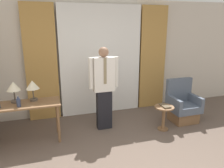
{
  "coord_description": "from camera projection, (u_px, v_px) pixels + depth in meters",
  "views": [
    {
      "loc": [
        -1.29,
        -2.07,
        2.14
      ],
      "look_at": [
        -0.05,
        1.89,
        1.0
      ],
      "focal_mm": 35.0,
      "sensor_mm": 36.0,
      "label": 1
    }
  ],
  "objects": [
    {
      "name": "wall_back",
      "position": [
        100.0,
        58.0,
        5.28
      ],
      "size": [
        10.0,
        0.06,
        2.7
      ],
      "color": "beige",
      "rests_on": "ground_plane"
    },
    {
      "name": "curtain_sheer_center",
      "position": [
        101.0,
        61.0,
        5.18
      ],
      "size": [
        1.95,
        0.06,
        2.58
      ],
      "color": "white",
      "rests_on": "ground_plane"
    },
    {
      "name": "curtain_drape_left",
      "position": [
        41.0,
        64.0,
        4.79
      ],
      "size": [
        0.69,
        0.06,
        2.58
      ],
      "color": "#B28442",
      "rests_on": "ground_plane"
    },
    {
      "name": "curtain_drape_right",
      "position": [
        153.0,
        58.0,
        5.57
      ],
      "size": [
        0.69,
        0.06,
        2.58
      ],
      "color": "#B28442",
      "rests_on": "ground_plane"
    },
    {
      "name": "desk",
      "position": [
        25.0,
        110.0,
        3.96
      ],
      "size": [
        1.25,
        0.53,
        0.75
      ],
      "color": "brown",
      "rests_on": "ground_plane"
    },
    {
      "name": "table_lamp_left",
      "position": [
        14.0,
        87.0,
        3.92
      ],
      "size": [
        0.24,
        0.24,
        0.39
      ],
      "color": "#4C4238",
      "rests_on": "desk"
    },
    {
      "name": "table_lamp_right",
      "position": [
        32.0,
        86.0,
        4.01
      ],
      "size": [
        0.24,
        0.24,
        0.39
      ],
      "color": "#4C4238",
      "rests_on": "desk"
    },
    {
      "name": "bottle_by_lamp",
      "position": [
        19.0,
        103.0,
        3.76
      ],
      "size": [
        0.07,
        0.07,
        0.18
      ],
      "color": "#2D3851",
      "rests_on": "desk"
    },
    {
      "name": "person",
      "position": [
        104.0,
        86.0,
        4.42
      ],
      "size": [
        0.61,
        0.21,
        1.71
      ],
      "color": "black",
      "rests_on": "ground_plane"
    },
    {
      "name": "armchair",
      "position": [
        183.0,
        106.0,
        4.93
      ],
      "size": [
        0.63,
        0.58,
        0.95
      ],
      "color": "brown",
      "rests_on": "ground_plane"
    },
    {
      "name": "side_table",
      "position": [
        164.0,
        114.0,
        4.5
      ],
      "size": [
        0.4,
        0.4,
        0.51
      ],
      "color": "brown",
      "rests_on": "ground_plane"
    },
    {
      "name": "book",
      "position": [
        165.0,
        106.0,
        4.45
      ],
      "size": [
        0.15,
        0.26,
        0.03
      ],
      "color": "brown",
      "rests_on": "side_table"
    }
  ]
}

